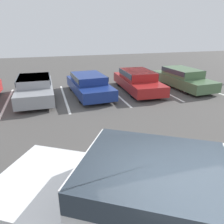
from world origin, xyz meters
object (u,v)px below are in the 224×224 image
Objects in this scene: parked_sedan_b at (35,87)px; parked_sedan_d at (138,80)px; pickup_truck at (171,215)px; parked_sedan_c at (89,84)px; parked_sedan_e at (182,77)px.

parked_sedan_b is 6.01m from parked_sedan_d.
parked_sedan_d is (3.68, 9.96, -0.23)m from pickup_truck.
pickup_truck is at bearing -17.78° from parked_sedan_d.
parked_sedan_b is at bearing -87.39° from parked_sedan_d.
parked_sedan_d is (3.06, 0.04, 0.02)m from parked_sedan_c.
parked_sedan_d is at bearing -95.29° from parked_sedan_e.
parked_sedan_c is at bearing 118.22° from pickup_truck.
parked_sedan_c is 3.06m from parked_sedan_d.
parked_sedan_b is (-2.33, 9.95, -0.24)m from pickup_truck.
parked_sedan_d is at bearing 101.55° from pickup_truck.
parked_sedan_d is at bearing 90.00° from parked_sedan_b.
parked_sedan_e is at bearing 87.35° from pickup_truck.
parked_sedan_b is at bearing -93.96° from parked_sedan_e.
parked_sedan_b is 0.95× the size of parked_sedan_e.
parked_sedan_e is (9.10, -0.09, -0.00)m from parked_sedan_b.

